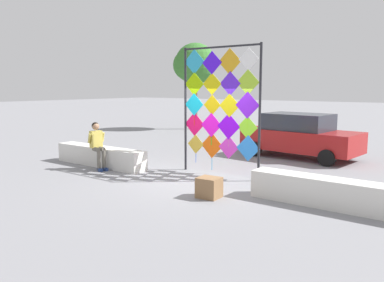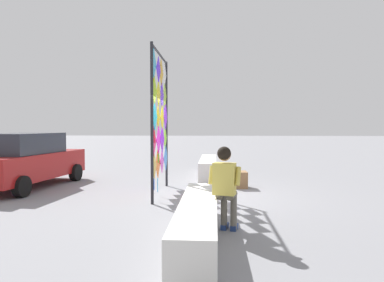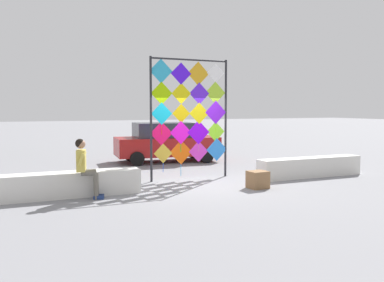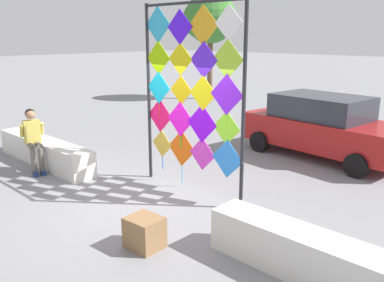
% 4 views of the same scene
% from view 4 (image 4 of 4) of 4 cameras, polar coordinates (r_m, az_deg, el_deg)
% --- Properties ---
extents(ground, '(120.00, 120.00, 0.00)m').
position_cam_4_polar(ground, '(7.93, -5.26, -8.44)').
color(ground, gray).
extents(plaza_ledge_left, '(3.69, 0.58, 0.62)m').
position_cam_4_polar(plaza_ledge_left, '(10.70, -19.82, -1.41)').
color(plaza_ledge_left, silver).
rests_on(plaza_ledge_left, ground).
extents(plaza_ledge_right, '(3.69, 0.58, 0.62)m').
position_cam_4_polar(plaza_ledge_right, '(5.56, 19.86, -16.34)').
color(plaza_ledge_right, silver).
rests_on(plaza_ledge_right, ground).
extents(kite_display_rack, '(2.59, 0.08, 3.71)m').
position_cam_4_polar(kite_display_rack, '(7.93, -0.10, 7.33)').
color(kite_display_rack, '#232328').
rests_on(kite_display_rack, ground).
extents(seated_vendor, '(0.68, 0.55, 1.47)m').
position_cam_4_polar(seated_vendor, '(10.03, -21.21, 0.69)').
color(seated_vendor, '#666056').
rests_on(seated_vendor, ground).
extents(parked_car, '(4.26, 2.30, 1.60)m').
position_cam_4_polar(parked_car, '(11.14, 17.78, 2.01)').
color(parked_car, maroon).
rests_on(parked_car, ground).
extents(cardboard_box_large, '(0.54, 0.48, 0.48)m').
position_cam_4_polar(cardboard_box_large, '(6.28, -6.61, -12.51)').
color(cardboard_box_large, olive).
rests_on(cardboard_box_large, ground).
extents(tree_broadleaf, '(2.45, 2.47, 5.14)m').
position_cam_4_polar(tree_broadleaf, '(20.46, 2.22, 16.65)').
color(tree_broadleaf, brown).
rests_on(tree_broadleaf, ground).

